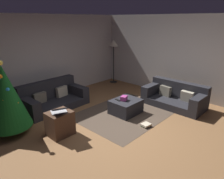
% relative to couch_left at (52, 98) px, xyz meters
% --- Properties ---
extents(ground_plane, '(6.40, 6.40, 0.00)m').
position_rel_couch_left_xyz_m(ground_plane, '(0.31, -2.27, -0.27)').
color(ground_plane, brown).
extents(rear_partition, '(6.40, 0.12, 2.60)m').
position_rel_couch_left_xyz_m(rear_partition, '(0.31, 0.87, 1.03)').
color(rear_partition, '#BCB7B2').
rests_on(rear_partition, ground_plane).
extents(corner_partition, '(0.12, 6.40, 2.60)m').
position_rel_couch_left_xyz_m(corner_partition, '(3.45, -2.27, 1.03)').
color(corner_partition, '#B5B0AB').
rests_on(corner_partition, ground_plane).
extents(couch_left, '(1.84, 0.99, 0.75)m').
position_rel_couch_left_xyz_m(couch_left, '(0.00, 0.00, 0.00)').
color(couch_left, '#26262B').
rests_on(couch_left, ground_plane).
extents(couch_right, '(0.90, 1.76, 0.69)m').
position_rel_couch_left_xyz_m(couch_right, '(2.56, -2.56, -0.01)').
color(couch_right, '#26262B').
rests_on(couch_right, ground_plane).
extents(ottoman, '(0.77, 0.65, 0.38)m').
position_rel_couch_left_xyz_m(ottoman, '(1.13, -1.84, -0.08)').
color(ottoman, '#26262B').
rests_on(ottoman, ground_plane).
extents(gift_box, '(0.23, 0.20, 0.12)m').
position_rel_couch_left_xyz_m(gift_box, '(1.08, -1.81, 0.16)').
color(gift_box, '#B23F8C').
rests_on(gift_box, ottoman).
extents(tv_remote, '(0.08, 0.17, 0.02)m').
position_rel_couch_left_xyz_m(tv_remote, '(0.96, -1.69, 0.12)').
color(tv_remote, black).
rests_on(tv_remote, ottoman).
extents(christmas_tree, '(0.94, 0.94, 1.66)m').
position_rel_couch_left_xyz_m(christmas_tree, '(-1.45, -0.64, 0.60)').
color(christmas_tree, brown).
rests_on(christmas_tree, ground_plane).
extents(side_table, '(0.52, 0.44, 0.55)m').
position_rel_couch_left_xyz_m(side_table, '(-0.73, -1.50, 0.00)').
color(side_table, '#4C3323').
rests_on(side_table, ground_plane).
extents(laptop, '(0.45, 0.49, 0.18)m').
position_rel_couch_left_xyz_m(laptop, '(-0.76, -1.55, 0.33)').
color(laptop, silver).
rests_on(laptop, side_table).
extents(book_stack, '(0.25, 0.21, 0.07)m').
position_rel_couch_left_xyz_m(book_stack, '(0.87, -2.68, -0.23)').
color(book_stack, '#387A47').
rests_on(book_stack, ground_plane).
extents(corner_lamp, '(0.36, 0.36, 1.69)m').
position_rel_couch_left_xyz_m(corner_lamp, '(3.05, 0.39, 1.17)').
color(corner_lamp, black).
rests_on(corner_lamp, ground_plane).
extents(area_rug, '(2.60, 2.00, 0.01)m').
position_rel_couch_left_xyz_m(area_rug, '(1.13, -1.84, -0.27)').
color(area_rug, '#4F4033').
rests_on(area_rug, ground_plane).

